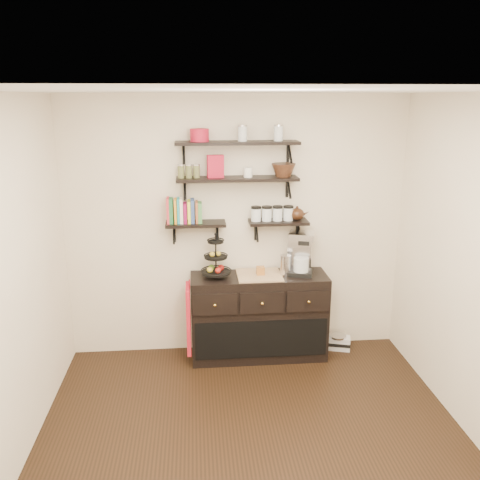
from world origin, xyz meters
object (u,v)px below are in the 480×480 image
fruit_stand (216,263)px  radio (337,342)px  coffee_maker (300,254)px  sideboard (259,316)px

fruit_stand → radio: bearing=2.6°
fruit_stand → coffee_maker: size_ratio=0.99×
sideboard → fruit_stand: fruit_stand is taller
radio → coffee_maker: bearing=-160.1°
coffee_maker → fruit_stand: bearing=-162.0°
fruit_stand → coffee_maker: bearing=1.8°
radio → fruit_stand: bearing=-161.5°
sideboard → coffee_maker: coffee_maker is taller
sideboard → radio: (0.88, 0.06, -0.37)m
sideboard → coffee_maker: 0.79m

